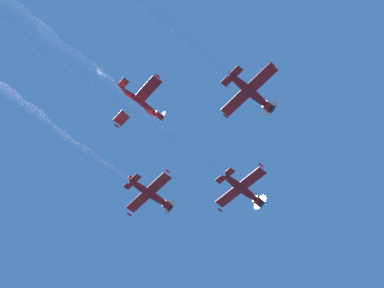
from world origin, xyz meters
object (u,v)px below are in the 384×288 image
at_px(airplane_lead, 242,189).
at_px(airplane_left_wingman, 151,194).
at_px(airplane_slot_tail, 140,103).
at_px(airplane_right_wingman, 251,92).

bearing_deg(airplane_lead, airplane_left_wingman, 71.49).
xyz_separation_m(airplane_lead, airplane_slot_tail, (-10.01, 18.35, 1.57)).
relative_size(airplane_lead, airplane_right_wingman, 1.00).
bearing_deg(airplane_lead, airplane_slot_tail, 118.61).
bearing_deg(airplane_left_wingman, airplane_slot_tail, 162.88).
height_order(airplane_left_wingman, airplane_slot_tail, airplane_slot_tail).
bearing_deg(airplane_right_wingman, airplane_left_wingman, 27.38).
bearing_deg(airplane_left_wingman, airplane_right_wingman, -152.62).
height_order(airplane_lead, airplane_right_wingman, airplane_right_wingman).
distance_m(airplane_left_wingman, airplane_right_wingman, 23.07).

